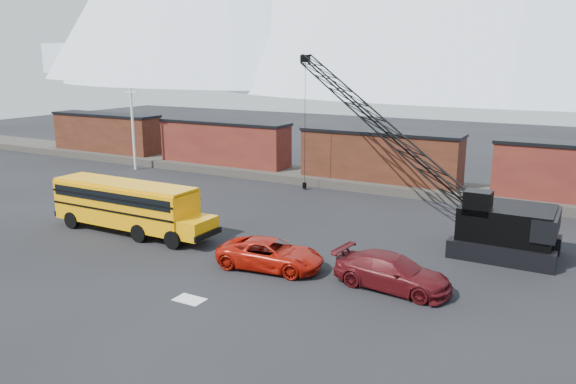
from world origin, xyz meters
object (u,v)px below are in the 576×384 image
object	(u,v)px
school_bus	(129,205)
maroon_suv	(392,272)
red_pickup	(271,254)
crawler_crane	(377,122)

from	to	relation	value
school_bus	maroon_suv	distance (m)	17.39
school_bus	maroon_suv	xyz separation A→B (m)	(17.35, -0.55, -0.97)
school_bus	maroon_suv	bearing A→B (deg)	-1.80
red_pickup	crawler_crane	distance (m)	13.87
maroon_suv	red_pickup	bearing A→B (deg)	99.88
red_pickup	maroon_suv	world-z (taller)	maroon_suv
maroon_suv	crawler_crane	world-z (taller)	crawler_crane
crawler_crane	maroon_suv	bearing A→B (deg)	-65.73
maroon_suv	crawler_crane	bearing A→B (deg)	29.53
crawler_crane	red_pickup	bearing A→B (deg)	-94.38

